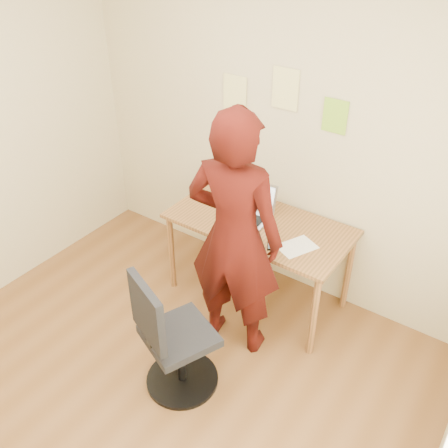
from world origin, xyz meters
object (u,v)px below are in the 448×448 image
Objects in this scene: desk at (259,232)px; phone at (271,245)px; office_chair at (171,343)px; person at (235,238)px; laptop at (250,209)px.

phone reaches higher than desk.
person reaches higher than office_chair.
office_chair reaches higher than phone.
desk is 0.76× the size of person.
desk is at bearing 113.64° from office_chair.
phone is (0.34, -0.26, -0.05)m from laptop.
desk is 0.57m from person.
laptop is 1.21m from office_chair.
laptop reaches higher than office_chair.
office_chair is at bearing -86.89° from laptop.
office_chair is 0.80m from person.
laptop is 2.80× the size of phone.
phone is (0.23, -0.21, 0.09)m from desk.
phone is at bearing -42.49° from desk.
laptop is 0.43m from phone.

